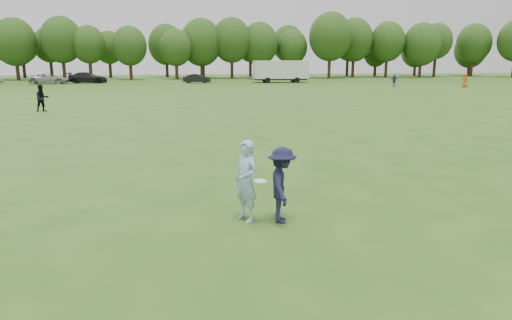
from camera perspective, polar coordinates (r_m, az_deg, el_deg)
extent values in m
plane|color=#2B5417|center=(9.25, -1.38, -8.69)|extent=(200.00, 200.00, 0.00)
imported|color=#91B5E0|center=(9.50, -1.26, -2.64)|extent=(0.67, 0.75, 1.72)
imported|color=#191A37|center=(9.45, 3.25, -3.13)|extent=(0.76, 1.12, 1.59)
imported|color=black|center=(33.01, -25.18, 7.00)|extent=(1.07, 1.01, 1.75)
imported|color=navy|center=(60.14, 16.88, 9.47)|extent=(0.94, 0.85, 1.54)
imported|color=#C95117|center=(62.21, 24.68, 9.03)|extent=(0.91, 0.69, 1.68)
imported|color=#9B9BA0|center=(70.77, -24.47, 9.23)|extent=(5.36, 2.75, 1.45)
imported|color=black|center=(71.12, -20.29, 9.63)|extent=(5.47, 2.42, 1.56)
imported|color=black|center=(67.48, -7.38, 10.06)|extent=(4.09, 1.88, 1.30)
cone|color=#FA610D|center=(49.34, 9.55, 8.57)|extent=(0.28, 0.28, 0.30)
cylinder|color=white|center=(9.25, 0.50, -2.66)|extent=(0.31, 0.31, 0.05)
cube|color=silver|center=(68.73, 3.10, 11.23)|extent=(8.00, 2.50, 2.60)
cube|color=black|center=(68.77, 3.09, 10.06)|extent=(7.60, 2.30, 0.25)
cylinder|color=black|center=(67.11, 1.46, 9.93)|extent=(0.80, 0.25, 0.80)
cylinder|color=black|center=(69.56, 1.07, 10.02)|extent=(0.80, 0.25, 0.80)
cylinder|color=black|center=(68.07, 5.15, 9.92)|extent=(0.80, 0.25, 0.80)
cylinder|color=black|center=(70.49, 4.64, 10.02)|extent=(0.80, 0.25, 0.80)
cube|color=#333333|center=(67.96, -0.59, 10.09)|extent=(1.20, 0.15, 0.12)
cylinder|color=#332114|center=(85.72, -27.65, 9.91)|extent=(0.56, 0.56, 3.25)
ellipsoid|color=#233D14|center=(85.75, -27.96, 12.91)|extent=(6.76, 6.76, 7.78)
cylinder|color=#332114|center=(84.21, -22.87, 10.48)|extent=(0.56, 0.56, 3.71)
ellipsoid|color=#233D14|center=(84.26, -23.15, 13.66)|extent=(6.68, 6.68, 7.68)
cylinder|color=#332114|center=(82.96, -19.98, 10.60)|extent=(0.56, 0.56, 3.46)
ellipsoid|color=#233D14|center=(82.98, -20.19, 13.40)|extent=(5.49, 5.49, 6.31)
cylinder|color=#332114|center=(81.92, -15.38, 10.77)|extent=(0.56, 0.56, 3.14)
ellipsoid|color=#233D14|center=(81.93, -15.54, 13.59)|extent=(5.78, 5.78, 6.64)
cylinder|color=#332114|center=(81.25, -9.88, 10.97)|extent=(0.56, 0.56, 3.01)
ellipsoid|color=#233D14|center=(81.26, -9.99, 13.67)|extent=(5.46, 5.46, 6.28)
cylinder|color=#332114|center=(83.73, -6.79, 11.18)|extent=(0.56, 0.56, 3.23)
ellipsoid|color=#233D14|center=(83.76, -6.87, 14.40)|extent=(7.29, 7.29, 8.38)
cylinder|color=#332114|center=(84.06, -3.03, 11.44)|extent=(0.56, 0.56, 3.77)
ellipsoid|color=#233D14|center=(84.12, -3.07, 14.73)|extent=(6.95, 6.95, 8.00)
cylinder|color=#332114|center=(85.37, 0.43, 11.32)|extent=(0.56, 0.56, 3.33)
ellipsoid|color=#233D14|center=(85.40, 0.43, 14.35)|extent=(6.71, 6.71, 7.71)
cylinder|color=#332114|center=(86.89, 4.51, 11.27)|extent=(0.56, 0.56, 3.22)
ellipsoid|color=#233D14|center=(86.90, 4.56, 13.88)|extent=(5.54, 5.54, 6.37)
cylinder|color=#332114|center=(85.79, 9.14, 11.45)|extent=(0.56, 0.56, 4.15)
ellipsoid|color=#233D14|center=(85.88, 9.26, 14.99)|extent=(7.59, 7.59, 8.73)
cylinder|color=#332114|center=(91.10, 12.01, 11.32)|extent=(0.56, 0.56, 3.95)
ellipsoid|color=#233D14|center=(91.16, 12.16, 14.47)|extent=(7.16, 7.16, 8.24)
cylinder|color=#332114|center=(92.23, 15.94, 11.12)|extent=(0.56, 0.56, 3.90)
ellipsoid|color=#233D14|center=(92.28, 16.12, 14.03)|extent=(6.49, 6.49, 7.46)
cylinder|color=#332114|center=(94.00, 19.80, 10.65)|extent=(0.56, 0.56, 3.16)
ellipsoid|color=#233D14|center=(94.03, 20.01, 13.42)|extent=(6.99, 6.99, 8.04)
cylinder|color=#332114|center=(98.27, 21.41, 10.91)|extent=(0.56, 0.56, 4.29)
ellipsoid|color=#233D14|center=(98.33, 21.63, 13.65)|extent=(6.02, 6.02, 6.93)
cylinder|color=#332114|center=(104.49, 25.34, 10.45)|extent=(0.56, 0.56, 3.68)
ellipsoid|color=#233D14|center=(104.53, 25.59, 13.03)|extent=(6.78, 6.78, 7.80)
cylinder|color=#332114|center=(96.78, -27.01, 10.21)|extent=(0.56, 0.56, 3.62)
ellipsoid|color=#233D14|center=(96.81, -27.27, 12.73)|extent=(5.80, 5.80, 6.67)
cylinder|color=#332114|center=(92.85, -24.21, 10.43)|extent=(0.56, 0.56, 3.61)
ellipsoid|color=#233D14|center=(92.87, -24.44, 13.00)|extent=(5.58, 5.58, 6.42)
cylinder|color=#332114|center=(91.37, -17.75, 10.81)|extent=(0.56, 0.56, 3.29)
ellipsoid|color=#233D14|center=(91.39, -17.92, 13.25)|extent=(5.30, 5.30, 6.09)
cylinder|color=#332114|center=(91.98, -11.06, 11.16)|extent=(0.56, 0.56, 3.28)
ellipsoid|color=#233D14|center=(92.01, -11.18, 13.98)|extent=(6.78, 6.78, 7.79)
cylinder|color=#332114|center=(90.53, -6.59, 11.24)|extent=(0.56, 0.56, 3.11)
ellipsoid|color=#233D14|center=(90.53, -6.66, 13.66)|extent=(5.34, 5.34, 6.14)
cylinder|color=#332114|center=(92.89, -0.71, 11.46)|extent=(0.56, 0.56, 3.50)
ellipsoid|color=#233D14|center=(92.90, -0.72, 13.81)|extent=(4.82, 4.82, 5.54)
cylinder|color=#332114|center=(94.96, 3.97, 11.55)|extent=(0.56, 0.56, 3.80)
ellipsoid|color=#233D14|center=(95.00, 4.02, 14.32)|extent=(6.34, 6.34, 7.29)
cylinder|color=#332114|center=(96.80, 11.32, 11.37)|extent=(0.56, 0.56, 3.84)
ellipsoid|color=#233D14|center=(96.82, 11.43, 13.79)|extent=(5.09, 5.09, 5.86)
cylinder|color=#332114|center=(97.82, 14.64, 10.85)|extent=(0.56, 0.56, 2.58)
ellipsoid|color=#233D14|center=(97.80, 14.75, 12.81)|extent=(4.86, 4.86, 5.59)
cylinder|color=#332114|center=(103.27, 19.21, 10.64)|extent=(0.56, 0.56, 2.62)
ellipsoid|color=#233D14|center=(103.27, 19.37, 12.81)|extent=(6.11, 6.11, 7.02)
cylinder|color=#332114|center=(108.11, 25.03, 10.21)|extent=(0.56, 0.56, 2.54)
ellipsoid|color=#233D14|center=(108.11, 25.23, 12.33)|extent=(6.47, 6.47, 7.44)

